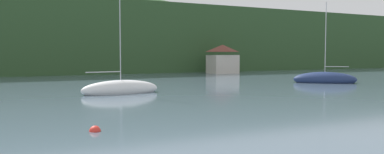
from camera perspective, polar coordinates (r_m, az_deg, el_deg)
The scene contains 4 objects.
shore_building_central at distance 78.58m, azimuth 4.57°, elevation 2.63°, with size 5.78×4.44×5.88m.
sailboat_far_1 at distance 39.02m, azimuth -10.57°, elevation -1.79°, with size 8.13×2.73×12.03m.
sailboat_far_3 at distance 55.63m, azimuth 19.16°, elevation -0.33°, with size 8.20×7.49×11.62m.
mooring_buoy_mid at distance 20.37m, azimuth -14.25°, elevation -7.84°, with size 0.59×0.59×0.59m, color red.
Camera 1 is at (-8.97, 19.31, 3.94)m, focal length 35.82 mm.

